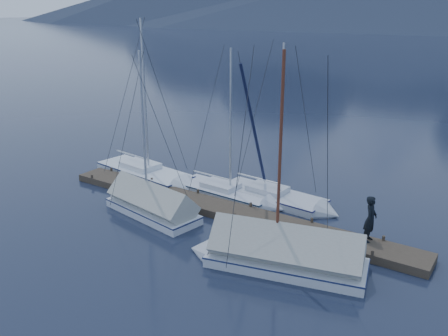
{
  "coord_description": "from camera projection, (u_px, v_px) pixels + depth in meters",
  "views": [
    {
      "loc": [
        11.04,
        -14.54,
        8.88
      ],
      "look_at": [
        0.0,
        2.0,
        2.2
      ],
      "focal_mm": 38.0,
      "sensor_mm": 36.0,
      "label": 1
    }
  ],
  "objects": [
    {
      "name": "ground",
      "position": [
        198.0,
        230.0,
        20.1
      ],
      "size": [
        1000.0,
        1000.0,
        0.0
      ],
      "primitive_type": "plane",
      "color": "black",
      "rests_on": "ground"
    },
    {
      "name": "sailboat_covered_far",
      "position": [
        146.0,
        204.0,
        21.71
      ],
      "size": [
        5.9,
        2.72,
        7.99
      ],
      "color": "white",
      "rests_on": "ground"
    },
    {
      "name": "person",
      "position": [
        370.0,
        219.0,
        18.11
      ],
      "size": [
        0.48,
        0.7,
        1.84
      ],
      "primitive_type": "imported",
      "rotation": [
        0.0,
        0.0,
        1.63
      ],
      "color": "black",
      "rests_on": "dock"
    },
    {
      "name": "sailboat_open_mid",
      "position": [
        237.0,
        196.0,
        23.3
      ],
      "size": [
        6.1,
        2.59,
        7.96
      ],
      "color": "silver",
      "rests_on": "ground"
    },
    {
      "name": "sailboat_open_left",
      "position": [
        155.0,
        177.0,
        25.91
      ],
      "size": [
        7.23,
        3.12,
        9.31
      ],
      "color": "silver",
      "rests_on": "ground"
    },
    {
      "name": "sailboat_covered_near",
      "position": [
        272.0,
        255.0,
        17.16
      ],
      "size": [
        6.86,
        3.44,
        8.55
      ],
      "color": "silver",
      "rests_on": "ground"
    },
    {
      "name": "mooring_posts",
      "position": [
        215.0,
        204.0,
        21.83
      ],
      "size": [
        15.12,
        1.52,
        0.35
      ],
      "color": "#382D23",
      "rests_on": "ground"
    },
    {
      "name": "sailboat_open_right",
      "position": [
        286.0,
        201.0,
        22.71
      ],
      "size": [
        6.36,
        2.68,
        8.25
      ],
      "color": "silver",
      "rests_on": "ground"
    },
    {
      "name": "dock",
      "position": [
        224.0,
        211.0,
        21.64
      ],
      "size": [
        18.0,
        1.5,
        0.54
      ],
      "color": "#382D23",
      "rests_on": "ground"
    }
  ]
}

